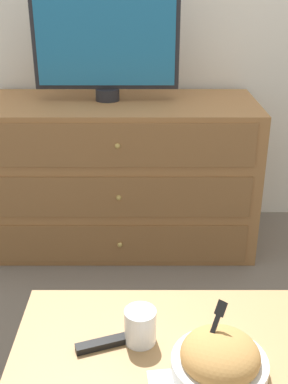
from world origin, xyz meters
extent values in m
plane|color=#70665B|center=(0.00, 0.00, 0.00)|extent=(12.00, 12.00, 0.00)
cube|color=#9E6B3D|center=(-0.09, -0.30, 0.37)|extent=(1.31, 0.54, 0.74)
cube|color=brown|center=(-0.09, -0.58, 0.12)|extent=(1.21, 0.01, 0.20)
sphere|color=tan|center=(-0.09, -0.58, 0.12)|extent=(0.02, 0.02, 0.02)
cube|color=brown|center=(-0.09, -0.58, 0.37)|extent=(1.21, 0.01, 0.20)
sphere|color=tan|center=(-0.09, -0.58, 0.37)|extent=(0.02, 0.02, 0.02)
cube|color=brown|center=(-0.09, -0.58, 0.62)|extent=(1.21, 0.01, 0.20)
sphere|color=tan|center=(-0.09, -0.58, 0.62)|extent=(0.02, 0.02, 0.02)
cylinder|color=#232328|center=(-0.15, -0.27, 0.77)|extent=(0.11, 0.11, 0.06)
cube|color=#232328|center=(-0.15, -0.27, 1.01)|extent=(0.67, 0.04, 0.43)
cube|color=#1E6B9E|center=(-0.15, -0.29, 1.01)|extent=(0.63, 0.01, 0.39)
cube|color=tan|center=(0.14, -1.65, 0.43)|extent=(0.88, 0.55, 0.02)
cylinder|color=#9C7549|center=(-0.27, -1.41, 0.21)|extent=(0.04, 0.04, 0.42)
cylinder|color=silver|center=(0.21, -1.70, 0.46)|extent=(0.23, 0.23, 0.04)
ellipsoid|color=tan|center=(0.21, -1.70, 0.49)|extent=(0.19, 0.19, 0.10)
cube|color=black|center=(0.18, -1.68, 0.53)|extent=(0.06, 0.07, 0.12)
cube|color=black|center=(0.21, -1.65, 0.59)|extent=(0.03, 0.03, 0.03)
cylinder|color=beige|center=(0.02, -1.59, 0.47)|extent=(0.07, 0.07, 0.06)
cylinder|color=white|center=(0.02, -1.59, 0.49)|extent=(0.08, 0.08, 0.09)
cube|color=black|center=(-0.07, -1.61, 0.45)|extent=(0.16, 0.08, 0.02)
camera|label=1|loc=(0.03, -2.55, 1.30)|focal=45.00mm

